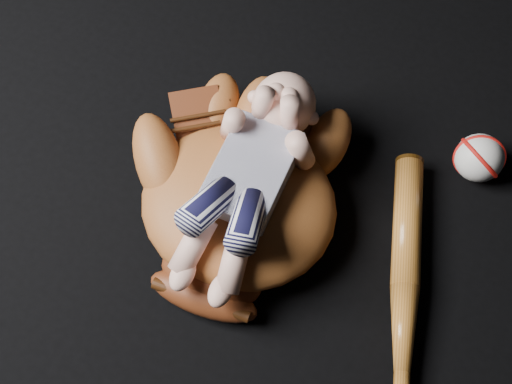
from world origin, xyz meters
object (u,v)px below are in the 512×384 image
baseball_glove (238,200)px  newborn_baby (243,185)px  baseball_bat (404,304)px  baseball (479,158)px

baseball_glove → newborn_baby: bearing=1.6°
newborn_baby → baseball_bat: bearing=-8.2°
baseball_glove → baseball_bat: bearing=-10.8°
baseball_glove → baseball: size_ratio=5.45×
baseball → baseball_glove: bearing=-140.6°
baseball_glove → baseball: 0.42m
baseball_glove → newborn_baby: newborn_baby is taller
newborn_baby → baseball: 0.42m
baseball_bat → baseball: (0.02, 0.29, 0.02)m
baseball_bat → baseball: 0.29m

